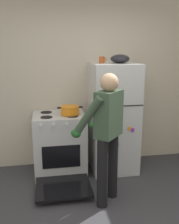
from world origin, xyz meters
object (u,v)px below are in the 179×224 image
Objects in this scene: coffee_mug at (102,60)px; mixing_bowl at (120,59)px; person_cook at (106,128)px; stove_range at (60,145)px; refrigerator at (113,118)px; red_pot at (70,110)px.

mixing_bowl is at bearing -10.99° from coffee_mug.
person_cook is 14.28× the size of coffee_mug.
stove_range is 1.10m from person_cook.
refrigerator is 0.91m from stove_range.
mixing_bowl is (0.08, 0.00, 0.89)m from refrigerator.
coffee_mug reaches higher than red_pot.
stove_range is 4.39× the size of mixing_bowl.
red_pot is 0.87m from coffee_mug.
person_cook is 0.89m from red_pot.
coffee_mug is at bearing 164.16° from refrigerator.
person_cook is 5.71× the size of mixing_bowl.
person_cook is 1.19m from coffee_mug.
refrigerator is 0.89m from mixing_bowl.
mixing_bowl is (0.40, 0.86, 0.77)m from person_cook.
coffee_mug is (0.49, 0.10, 0.71)m from red_pot.
mixing_bowl reaches higher than coffee_mug.
mixing_bowl is at bearing 65.05° from person_cook.
refrigerator is at bearing -179.78° from mixing_bowl.
coffee_mug reaches higher than refrigerator.
coffee_mug is at bearing 169.01° from mixing_bowl.
refrigerator is 14.76× the size of coffee_mug.
mixing_bowl reaches higher than refrigerator.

